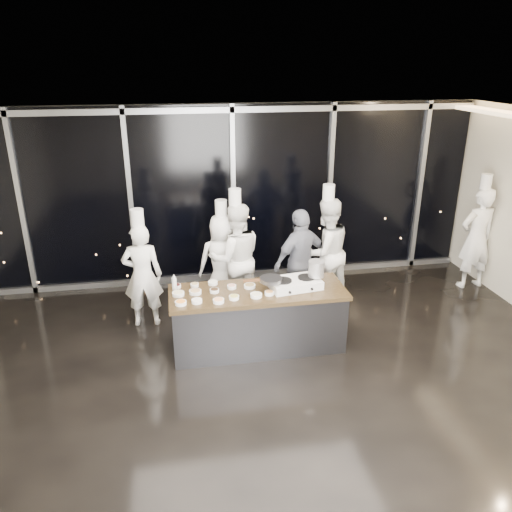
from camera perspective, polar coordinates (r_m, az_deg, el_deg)
The scene contains 15 objects.
ground at distance 6.65m, azimuth 1.62°, elevation -14.30°, with size 9.00×9.00×0.00m, color black.
room_shell at distance 5.67m, azimuth 3.61°, elevation 4.59°, with size 9.02×7.02×3.21m.
window_wall at distance 9.07m, azimuth -2.65°, elevation 6.90°, with size 8.90×0.11×3.20m.
demo_counter at distance 7.16m, azimuth 0.21°, elevation -7.19°, with size 2.46×0.86×0.90m.
stove at distance 7.04m, azimuth 4.44°, elevation -3.11°, with size 0.76×0.53×0.14m.
frying_pan at distance 6.88m, azimuth 1.65°, elevation -2.71°, with size 0.57×0.36×0.05m.
stock_pot at distance 7.07m, azimuth 6.91°, elevation -1.44°, with size 0.23×0.23×0.23m, color silver.
prep_bowls at distance 6.86m, azimuth -4.73°, elevation -4.19°, with size 1.37×0.73×0.05m.
squeeze_bottle at distance 7.01m, azimuth -9.33°, elevation -3.01°, with size 0.07×0.07×0.24m.
chef_far_left at distance 7.79m, azimuth -12.85°, elevation -2.05°, with size 0.61×0.42×1.87m.
chef_left at distance 8.20m, azimuth -3.85°, elevation -0.51°, with size 0.80×0.54×1.84m.
chef_center at distance 8.01m, azimuth -2.31°, elevation -0.22°, with size 0.94×0.75×2.06m.
guest at distance 8.04m, azimuth 5.13°, elevation -0.62°, with size 1.10×0.80×1.74m.
chef_right at distance 8.37m, azimuth 7.94°, elevation 0.54°, with size 1.05×0.93×2.05m.
chef_side at distance 9.69m, azimuth 23.88°, elevation 1.97°, with size 0.73×0.52×2.08m.
Camera 1 is at (-1.12, -5.27, 3.91)m, focal length 35.00 mm.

